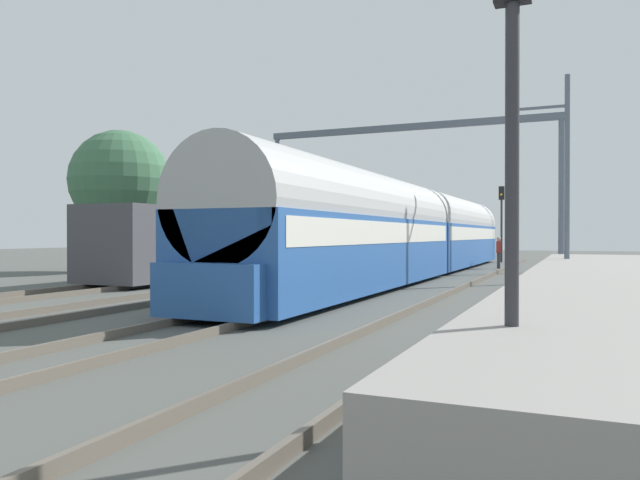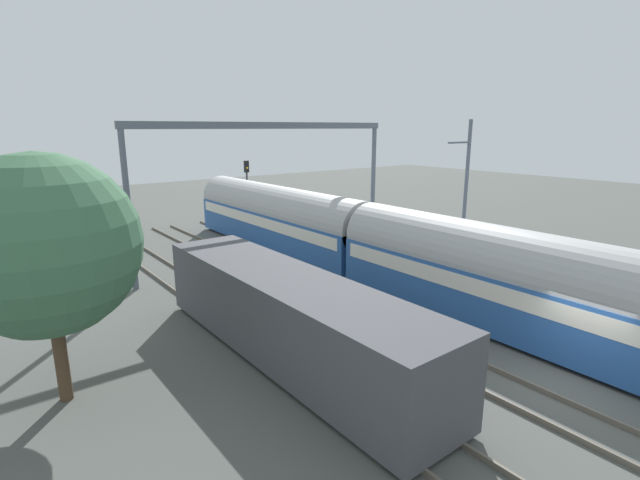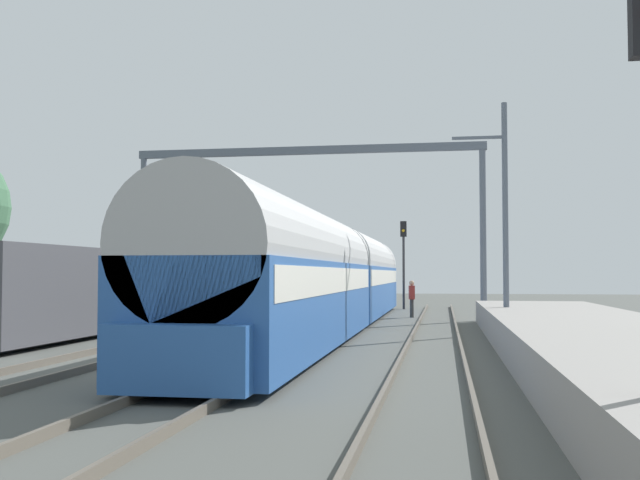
% 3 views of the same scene
% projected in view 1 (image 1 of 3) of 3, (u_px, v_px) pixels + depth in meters
% --- Properties ---
extents(ground, '(120.00, 120.00, 0.00)m').
position_uv_depth(ground, '(251.00, 298.00, 17.53)').
color(ground, '#50524E').
extents(track_far_west, '(1.52, 60.00, 0.16)m').
position_uv_depth(track_far_west, '(95.00, 288.00, 19.84)').
color(track_far_west, '#635B4F').
rests_on(track_far_west, ground).
extents(track_west, '(1.52, 60.00, 0.16)m').
position_uv_depth(track_west, '(195.00, 293.00, 18.30)').
color(track_west, '#635B4F').
rests_on(track_west, ground).
extents(track_east, '(1.52, 60.00, 0.16)m').
position_uv_depth(track_east, '(313.00, 298.00, 16.75)').
color(track_east, '#635B4F').
rests_on(track_east, ground).
extents(track_far_east, '(1.52, 60.00, 0.16)m').
position_uv_depth(track_far_east, '(455.00, 304.00, 15.21)').
color(track_far_east, '#635B4F').
rests_on(track_far_east, ground).
extents(platform, '(4.40, 28.00, 0.90)m').
position_uv_depth(platform, '(620.00, 288.00, 15.53)').
color(platform, gray).
rests_on(platform, ground).
extents(passenger_train, '(2.93, 32.85, 3.82)m').
position_uv_depth(passenger_train, '(415.00, 232.00, 27.05)').
color(passenger_train, '#28569E').
rests_on(passenger_train, ground).
extents(freight_car, '(2.80, 13.00, 2.70)m').
position_uv_depth(freight_car, '(210.00, 243.00, 25.97)').
color(freight_car, '#47474C').
rests_on(freight_car, ground).
extents(person_crossing, '(0.31, 0.44, 1.73)m').
position_uv_depth(person_crossing, '(499.00, 250.00, 32.84)').
color(person_crossing, '#3B3B3B').
rests_on(person_crossing, ground).
extents(railway_signal_near, '(0.36, 0.30, 5.05)m').
position_uv_depth(railway_signal_near, '(512.00, 95.00, 6.09)').
color(railway_signal_near, '#2D2D33').
rests_on(railway_signal_near, ground).
extents(railway_signal_far, '(0.36, 0.30, 5.07)m').
position_uv_depth(railway_signal_far, '(502.00, 214.00, 40.53)').
color(railway_signal_far, '#2D2D33').
rests_on(railway_signal_far, ground).
extents(catenary_gantry, '(16.12, 0.28, 7.86)m').
position_uv_depth(catenary_gantry, '(406.00, 160.00, 32.97)').
color(catenary_gantry, slate).
rests_on(catenary_gantry, ground).
extents(catenary_pole_east_mid, '(1.90, 0.20, 8.00)m').
position_uv_depth(catenary_pole_east_mid, '(566.00, 175.00, 23.38)').
color(catenary_pole_east_mid, slate).
rests_on(catenary_pole_east_mid, ground).
extents(tree_west_background, '(4.94, 4.94, 7.02)m').
position_uv_depth(tree_west_background, '(120.00, 180.00, 30.18)').
color(tree_west_background, '#4C3826').
rests_on(tree_west_background, ground).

